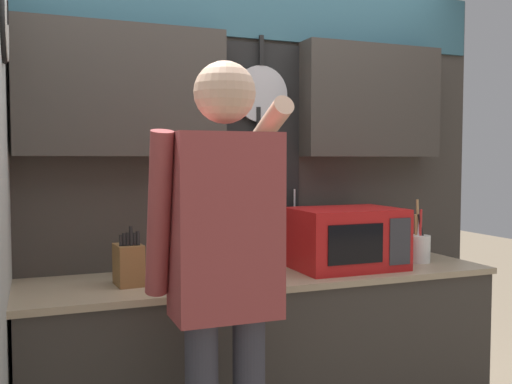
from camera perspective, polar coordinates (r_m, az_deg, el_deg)
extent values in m
cube|color=#38332D|center=(2.92, 0.99, -17.08)|extent=(2.26, 0.58, 0.87)
cube|color=tan|center=(2.79, 1.00, -8.40)|extent=(2.29, 0.61, 0.03)
cube|color=#38332D|center=(3.04, -1.22, -1.40)|extent=(2.86, 0.04, 2.40)
cube|color=#2D5666|center=(3.10, -1.05, 18.08)|extent=(2.82, 0.02, 0.33)
cube|color=#38332D|center=(2.79, -13.16, 9.82)|extent=(0.97, 0.16, 0.61)
cube|color=#38332D|center=(3.27, 11.42, 8.88)|extent=(0.82, 0.16, 0.61)
cube|color=black|center=(3.03, 0.31, 4.22)|extent=(0.46, 0.01, 1.12)
cylinder|color=#B7B7BC|center=(3.02, 0.50, 9.77)|extent=(0.30, 0.02, 0.30)
cube|color=black|center=(3.05, 0.54, 13.99)|extent=(0.02, 0.02, 0.15)
cylinder|color=#2D2D33|center=(3.00, 0.17, 3.62)|extent=(0.22, 0.02, 0.22)
cube|color=black|center=(3.00, 0.22, 7.09)|extent=(0.02, 0.02, 0.15)
cylinder|color=black|center=(3.02, 0.85, -1.96)|extent=(0.26, 0.02, 0.26)
cube|color=black|center=(3.01, 0.89, 1.89)|extent=(0.02, 0.02, 0.14)
cylinder|color=black|center=(3.02, 0.03, -4.53)|extent=(0.24, 0.02, 0.24)
cube|color=black|center=(2.99, 0.07, -0.81)|extent=(0.02, 0.02, 0.15)
cylinder|color=silver|center=(2.95, -3.04, -1.62)|extent=(0.01, 0.01, 0.18)
ellipsoid|color=silver|center=(2.96, -3.04, -3.67)|extent=(0.05, 0.01, 0.04)
cylinder|color=silver|center=(2.97, -1.61, -1.73)|extent=(0.01, 0.01, 0.20)
ellipsoid|color=silver|center=(2.98, -1.61, -3.96)|extent=(0.06, 0.01, 0.05)
cylinder|color=black|center=(3.00, -0.20, -1.98)|extent=(0.01, 0.01, 0.23)
ellipsoid|color=black|center=(3.02, -0.20, -4.49)|extent=(0.06, 0.01, 0.05)
cylinder|color=red|center=(3.03, 1.18, -1.82)|extent=(0.01, 0.01, 0.22)
ellipsoid|color=red|center=(3.04, 1.18, -4.20)|extent=(0.06, 0.01, 0.05)
cylinder|color=silver|center=(3.06, 2.54, -1.36)|extent=(0.01, 0.01, 0.17)
ellipsoid|color=silver|center=(3.07, 2.53, -3.27)|extent=(0.05, 0.01, 0.05)
cylinder|color=silver|center=(3.09, 3.86, -1.24)|extent=(0.01, 0.01, 0.17)
ellipsoid|color=silver|center=(3.10, 3.86, -3.10)|extent=(0.06, 0.01, 0.05)
cylinder|color=white|center=(2.48, -23.81, 15.02)|extent=(0.02, 0.27, 0.27)
torus|color=black|center=(2.48, -23.91, 15.01)|extent=(0.02, 0.29, 0.29)
cube|color=black|center=(2.47, -23.59, 16.13)|extent=(0.01, 0.04, 0.10)
cube|color=red|center=(2.93, 8.96, -4.58)|extent=(0.54, 0.39, 0.30)
cube|color=black|center=(2.73, 9.96, -5.17)|extent=(0.30, 0.01, 0.19)
cube|color=#333338|center=(2.86, 14.20, -4.82)|extent=(0.12, 0.01, 0.23)
cube|color=brown|center=(2.57, -12.62, -7.12)|extent=(0.12, 0.16, 0.18)
cylinder|color=black|center=(2.52, -13.37, -4.73)|extent=(0.02, 0.02, 0.05)
cylinder|color=black|center=(2.52, -13.04, -4.65)|extent=(0.02, 0.03, 0.06)
cylinder|color=black|center=(2.52, -12.70, -4.62)|extent=(0.02, 0.02, 0.06)
cylinder|color=black|center=(2.52, -12.38, -4.31)|extent=(0.02, 0.03, 0.08)
cylinder|color=black|center=(2.53, -12.04, -4.62)|extent=(0.02, 0.03, 0.06)
cylinder|color=black|center=(2.53, -11.72, -4.54)|extent=(0.02, 0.03, 0.06)
cylinder|color=white|center=(3.18, 15.93, -5.48)|extent=(0.12, 0.12, 0.14)
cylinder|color=black|center=(3.17, 16.27, -3.94)|extent=(0.05, 0.03, 0.20)
cylinder|color=tan|center=(3.20, 15.90, -3.20)|extent=(0.03, 0.05, 0.28)
cylinder|color=silver|center=(3.17, 15.96, -3.93)|extent=(0.05, 0.05, 0.20)
cylinder|color=tan|center=(3.17, 15.68, -3.93)|extent=(0.03, 0.03, 0.20)
cylinder|color=red|center=(3.17, 16.12, -3.72)|extent=(0.02, 0.02, 0.23)
cube|color=#993D3D|center=(2.04, -3.11, -3.37)|extent=(0.38, 0.22, 0.66)
sphere|color=#DBAD8E|center=(2.04, -3.15, 9.91)|extent=(0.22, 0.22, 0.22)
cylinder|color=#993D3D|center=(2.01, -9.66, -2.24)|extent=(0.08, 0.21, 0.59)
cylinder|color=#DBAD8E|center=(2.36, 0.18, 5.12)|extent=(0.08, 0.57, 0.32)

